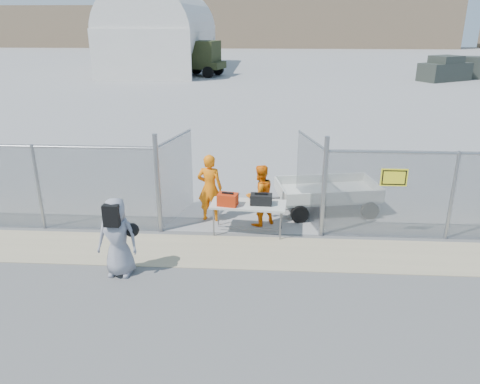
# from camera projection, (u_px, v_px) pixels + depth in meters

# --- Properties ---
(ground) EXTENTS (160.00, 160.00, 0.00)m
(ground) POSITION_uv_depth(u_px,v_px,m) (234.00, 275.00, 9.78)
(ground) COLOR #565656
(tarmac_inside) EXTENTS (160.00, 80.00, 0.01)m
(tarmac_inside) POSITION_uv_depth(u_px,v_px,m) (263.00, 69.00, 49.04)
(tarmac_inside) COLOR gray
(tarmac_inside) RESTS_ON ground
(dirt_strip) EXTENTS (44.00, 1.60, 0.01)m
(dirt_strip) POSITION_uv_depth(u_px,v_px,m) (237.00, 252.00, 10.71)
(dirt_strip) COLOR tan
(dirt_strip) RESTS_ON ground
(distant_hills) EXTENTS (140.00, 6.00, 9.00)m
(distant_hills) POSITION_uv_depth(u_px,v_px,m) (296.00, 21.00, 80.83)
(distant_hills) COLOR #7F684F
(distant_hills) RESTS_ON ground
(chain_link_fence) EXTENTS (40.00, 0.20, 2.20)m
(chain_link_fence) POSITION_uv_depth(u_px,v_px,m) (240.00, 192.00, 11.27)
(chain_link_fence) COLOR gray
(chain_link_fence) RESTS_ON ground
(quonset_hangar) EXTENTS (9.00, 18.00, 8.00)m
(quonset_hangar) POSITION_uv_depth(u_px,v_px,m) (163.00, 29.00, 46.34)
(quonset_hangar) COLOR silver
(quonset_hangar) RESTS_ON ground
(folding_table) EXTENTS (1.88, 0.91, 0.78)m
(folding_table) POSITION_uv_depth(u_px,v_px,m) (248.00, 218.00, 11.56)
(folding_table) COLOR beige
(folding_table) RESTS_ON ground
(orange_bag) EXTENTS (0.52, 0.39, 0.29)m
(orange_bag) POSITION_uv_depth(u_px,v_px,m) (228.00, 200.00, 11.28)
(orange_bag) COLOR red
(orange_bag) RESTS_ON folding_table
(black_duffel) EXTENTS (0.54, 0.33, 0.25)m
(black_duffel) POSITION_uv_depth(u_px,v_px,m) (261.00, 199.00, 11.34)
(black_duffel) COLOR black
(black_duffel) RESTS_ON folding_table
(security_worker_left) EXTENTS (0.71, 0.52, 1.80)m
(security_worker_left) POSITION_uv_depth(u_px,v_px,m) (210.00, 188.00, 12.11)
(security_worker_left) COLOR orange
(security_worker_left) RESTS_ON ground
(security_worker_right) EXTENTS (0.99, 0.94, 1.61)m
(security_worker_right) POSITION_uv_depth(u_px,v_px,m) (260.00, 195.00, 11.88)
(security_worker_right) COLOR orange
(security_worker_right) RESTS_ON ground
(visitor) EXTENTS (0.84, 0.57, 1.69)m
(visitor) POSITION_uv_depth(u_px,v_px,m) (117.00, 237.00, 9.54)
(visitor) COLOR gray
(visitor) RESTS_ON ground
(utility_trailer) EXTENTS (3.77, 2.41, 0.85)m
(utility_trailer) POSITION_uv_depth(u_px,v_px,m) (327.00, 195.00, 12.94)
(utility_trailer) COLOR beige
(utility_trailer) RESTS_ON ground
(military_truck) EXTENTS (6.88, 4.00, 3.09)m
(military_truck) POSITION_uv_depth(u_px,v_px,m) (189.00, 58.00, 42.65)
(military_truck) COLOR #2A3118
(military_truck) RESTS_ON ground
(parked_vehicle_near) EXTENTS (4.84, 3.99, 2.01)m
(parked_vehicle_near) POSITION_uv_depth(u_px,v_px,m) (445.00, 69.00, 39.21)
(parked_vehicle_near) COLOR #2F352E
(parked_vehicle_near) RESTS_ON ground
(parked_vehicle_mid) EXTENTS (4.31, 2.60, 1.82)m
(parked_vehicle_mid) POSITION_uv_depth(u_px,v_px,m) (467.00, 68.00, 40.87)
(parked_vehicle_mid) COLOR #2F352E
(parked_vehicle_mid) RESTS_ON ground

